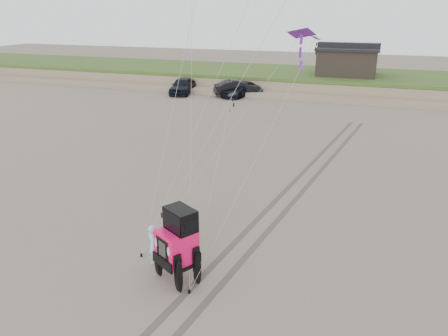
{
  "coord_description": "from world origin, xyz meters",
  "views": [
    {
      "loc": [
        5.21,
        -12.15,
        8.5
      ],
      "look_at": [
        -0.07,
        3.0,
        2.6
      ],
      "focal_mm": 35.0,
      "sensor_mm": 36.0,
      "label": 1
    }
  ],
  "objects_px": {
    "jeep": "(177,253)",
    "cabin": "(347,61)",
    "truck_c": "(240,89)",
    "man": "(154,246)",
    "truck_b": "(238,88)",
    "truck_a": "(183,86)"
  },
  "relations": [
    {
      "from": "truck_a",
      "to": "jeep",
      "type": "bearing_deg",
      "value": -75.18
    },
    {
      "from": "man",
      "to": "truck_a",
      "type": "bearing_deg",
      "value": -42.8
    },
    {
      "from": "man",
      "to": "cabin",
      "type": "bearing_deg",
      "value": -70.58
    },
    {
      "from": "jeep",
      "to": "truck_b",
      "type": "bearing_deg",
      "value": 134.75
    },
    {
      "from": "truck_b",
      "to": "jeep",
      "type": "height_order",
      "value": "jeep"
    },
    {
      "from": "man",
      "to": "jeep",
      "type": "bearing_deg",
      "value": -178.45
    },
    {
      "from": "man",
      "to": "truck_b",
      "type": "bearing_deg",
      "value": -53.17
    },
    {
      "from": "truck_b",
      "to": "truck_c",
      "type": "bearing_deg",
      "value": -109.42
    },
    {
      "from": "truck_a",
      "to": "truck_b",
      "type": "bearing_deg",
      "value": -2.72
    },
    {
      "from": "cabin",
      "to": "truck_b",
      "type": "relative_size",
      "value": 1.29
    },
    {
      "from": "truck_c",
      "to": "man",
      "type": "relative_size",
      "value": 3.11
    },
    {
      "from": "jeep",
      "to": "cabin",
      "type": "bearing_deg",
      "value": 117.32
    },
    {
      "from": "truck_b",
      "to": "truck_a",
      "type": "bearing_deg",
      "value": 69.21
    },
    {
      "from": "cabin",
      "to": "man",
      "type": "bearing_deg",
      "value": -95.21
    },
    {
      "from": "truck_a",
      "to": "man",
      "type": "relative_size",
      "value": 3.11
    },
    {
      "from": "truck_a",
      "to": "truck_b",
      "type": "height_order",
      "value": "truck_a"
    },
    {
      "from": "truck_b",
      "to": "jeep",
      "type": "relative_size",
      "value": 0.91
    },
    {
      "from": "truck_c",
      "to": "man",
      "type": "xyz_separation_m",
      "value": [
        6.44,
        -30.88,
        0.08
      ]
    },
    {
      "from": "truck_a",
      "to": "truck_c",
      "type": "relative_size",
      "value": 1.0
    },
    {
      "from": "cabin",
      "to": "truck_b",
      "type": "height_order",
      "value": "cabin"
    },
    {
      "from": "cabin",
      "to": "truck_b",
      "type": "bearing_deg",
      "value": -146.63
    },
    {
      "from": "truck_a",
      "to": "jeep",
      "type": "relative_size",
      "value": 0.91
    }
  ]
}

